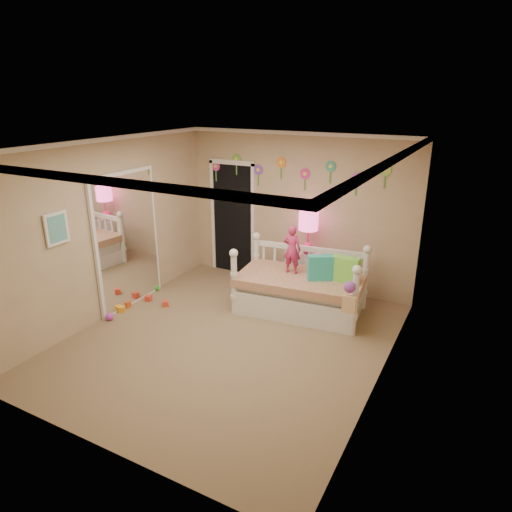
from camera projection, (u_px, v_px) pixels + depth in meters
The scene contains 18 objects.
floor at pixel (229, 341), 6.18m from camera, with size 4.00×4.50×0.01m, color #7F684C.
ceiling at pixel (224, 145), 5.30m from camera, with size 4.00×4.50×0.01m, color white.
back_wall at pixel (297, 211), 7.61m from camera, with size 4.00×0.01×2.60m, color tan.
left_wall at pixel (109, 229), 6.62m from camera, with size 0.01×4.50×2.60m, color tan.
right_wall at pixel (387, 279), 4.85m from camera, with size 0.01×4.50×2.60m, color tan.
crown_molding at pixel (224, 147), 5.31m from camera, with size 4.00×4.50×0.06m, color white, non-canonical shape.
daybed at pixel (300, 280), 6.87m from camera, with size 1.90×1.02×1.03m, color white, non-canonical shape.
pillow_turquoise at pixel (321, 268), 6.65m from camera, with size 0.38×0.13×0.38m, color #21A98B.
pillow_lime at pixel (345, 270), 6.58m from camera, with size 0.40×0.15×0.38m, color #78E646.
child at pixel (292, 249), 6.85m from camera, with size 0.27×0.18×0.75m, color #CE2E69.
nightstand at pixel (306, 272), 7.61m from camera, with size 0.41×0.31×0.68m, color white.
table_lamp at pixel (308, 226), 7.33m from camera, with size 0.32×0.32×0.70m.
closet_doorway at pixel (232, 218), 8.23m from camera, with size 0.90×0.04×2.07m, color black.
flower_decals at pixel (293, 173), 7.42m from camera, with size 3.40×0.02×0.50m, color #B2668C, non-canonical shape.
mirror_closet at pixel (127, 240), 6.94m from camera, with size 0.07×1.30×2.10m, color white.
wall_picture at pixel (57, 228), 5.77m from camera, with size 0.05×0.34×0.42m, color white.
hanging_bag at pixel (349, 298), 5.99m from camera, with size 0.20×0.16×0.36m, color beige, non-canonical shape.
toy_scatter at pixel (139, 305), 7.10m from camera, with size 0.80×1.30×0.11m, color #996666, non-canonical shape.
Camera 1 is at (2.87, -4.61, 3.18)m, focal length 31.98 mm.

